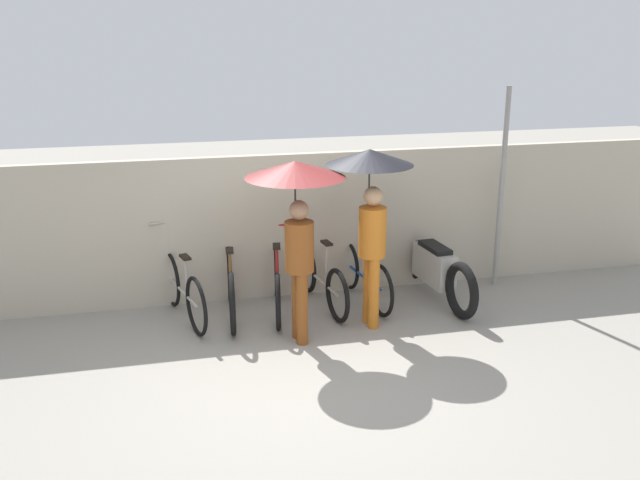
{
  "coord_description": "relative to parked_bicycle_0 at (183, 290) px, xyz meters",
  "views": [
    {
      "loc": [
        -1.4,
        -6.49,
        3.46
      ],
      "look_at": [
        0.46,
        1.28,
        1.0
      ],
      "focal_mm": 40.0,
      "sensor_mm": 36.0,
      "label": 1
    }
  ],
  "objects": [
    {
      "name": "pedestrian_center",
      "position": [
        2.14,
        -0.6,
        1.27
      ],
      "size": [
        1.0,
        1.0,
        2.08
      ],
      "rotation": [
        0.0,
        0.0,
        0.05
      ],
      "color": "#C66B1E",
      "rests_on": "ground"
    },
    {
      "name": "parked_bicycle_4",
      "position": [
        2.28,
        0.05,
        -0.02
      ],
      "size": [
        0.44,
        1.66,
        0.98
      ],
      "rotation": [
        0.0,
        0.0,
        1.7
      ],
      "color": "black",
      "rests_on": "ground"
    },
    {
      "name": "awning_pole",
      "position": [
        4.22,
        0.22,
        0.97
      ],
      "size": [
        0.07,
        0.07,
        2.68
      ],
      "color": "gray",
      "rests_on": "ground"
    },
    {
      "name": "motorcycle",
      "position": [
        3.21,
        -0.03,
        0.03
      ],
      "size": [
        0.58,
        2.15,
        0.92
      ],
      "rotation": [
        0.0,
        0.0,
        1.66
      ],
      "color": "black",
      "rests_on": "ground"
    },
    {
      "name": "parked_bicycle_3",
      "position": [
        1.71,
        0.03,
        -0.02
      ],
      "size": [
        0.45,
        1.72,
        1.09
      ],
      "rotation": [
        0.0,
        0.0,
        1.71
      ],
      "color": "black",
      "rests_on": "ground"
    },
    {
      "name": "back_wall",
      "position": [
        1.14,
        0.52,
        0.57
      ],
      "size": [
        11.21,
        0.12,
        1.87
      ],
      "color": "#B2A893",
      "rests_on": "ground"
    },
    {
      "name": "pedestrian_leading",
      "position": [
        1.24,
        -0.83,
        1.27
      ],
      "size": [
        1.1,
        1.1,
        2.03
      ],
      "rotation": [
        0.0,
        0.0,
        0.08
      ],
      "color": "brown",
      "rests_on": "ground"
    },
    {
      "name": "parked_bicycle_0",
      "position": [
        0.0,
        0.0,
        0.0
      ],
      "size": [
        0.57,
        1.67,
        1.11
      ],
      "rotation": [
        0.0,
        0.0,
        1.82
      ],
      "color": "black",
      "rests_on": "ground"
    },
    {
      "name": "ground_plane",
      "position": [
        1.14,
        -1.67,
        -0.37
      ],
      "size": [
        30.0,
        30.0,
        0.0
      ],
      "primitive_type": "plane",
      "color": "gray"
    },
    {
      "name": "parked_bicycle_2",
      "position": [
        1.14,
        -0.03,
        -0.01
      ],
      "size": [
        0.47,
        1.73,
        0.98
      ],
      "rotation": [
        0.0,
        0.0,
        1.41
      ],
      "color": "black",
      "rests_on": "ground"
    },
    {
      "name": "parked_bicycle_1",
      "position": [
        0.57,
        -0.03,
        0.01
      ],
      "size": [
        0.44,
        1.81,
        1.1
      ],
      "rotation": [
        0.0,
        0.0,
        1.49
      ],
      "color": "black",
      "rests_on": "ground"
    }
  ]
}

